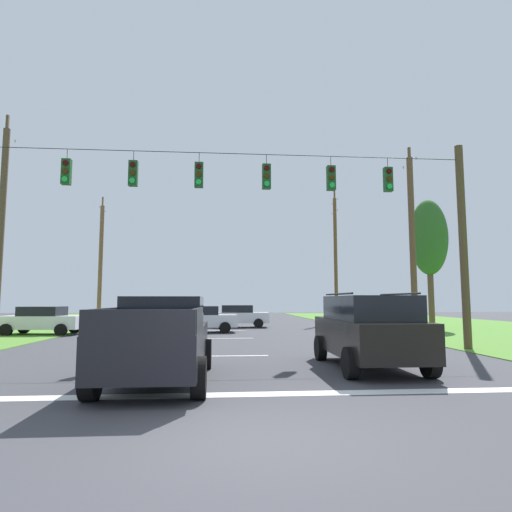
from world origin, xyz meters
TOP-DOWN VIEW (x-y plane):
  - ground_plane at (0.00, 0.00)m, footprint 120.00×120.00m
  - stop_bar_stripe at (0.00, 2.88)m, footprint 16.13×0.45m
  - lane_dash_0 at (0.00, 8.88)m, footprint 2.50×0.15m
  - lane_dash_1 at (0.00, 15.63)m, footprint 2.50×0.15m
  - lane_dash_2 at (0.00, 21.09)m, footprint 2.50×0.15m
  - overhead_signal_span at (-0.17, 9.99)m, footprint 18.75×0.31m
  - pickup_truck at (-1.77, 4.48)m, footprint 2.31×5.41m
  - suv_black at (3.69, 5.90)m, footprint 2.26×4.83m
  - distant_car_crossing_white at (-10.00, 18.66)m, footprint 4.41×2.25m
  - distant_car_oncoming at (0.82, 24.23)m, footprint 4.37×2.16m
  - distant_car_far_parked at (-1.56, 19.66)m, footprint 4.39×2.20m
  - utility_pole_mid_right at (9.41, 15.30)m, footprint 0.31×1.60m
  - utility_pole_far_right at (9.33, 29.78)m, footprint 0.29×1.87m
  - utility_pole_mid_left at (-10.61, 14.94)m, footprint 0.31×1.81m
  - utility_pole_far_left at (-10.41, 31.18)m, footprint 0.34×1.97m
  - tree_roadside_left at (13.63, 21.92)m, footprint 2.45×2.45m

SIDE VIEW (x-z plane):
  - ground_plane at x=0.00m, z-range 0.00..0.00m
  - stop_bar_stripe at x=0.00m, z-range 0.00..0.01m
  - lane_dash_0 at x=0.00m, z-range 0.00..0.01m
  - lane_dash_1 at x=0.00m, z-range 0.00..0.01m
  - lane_dash_2 at x=0.00m, z-range 0.00..0.01m
  - distant_car_crossing_white at x=-10.00m, z-range 0.03..1.55m
  - distant_car_oncoming at x=0.82m, z-range 0.03..1.55m
  - distant_car_far_parked at x=-1.56m, z-range 0.03..1.55m
  - pickup_truck at x=-1.77m, z-range -0.01..1.94m
  - suv_black at x=3.69m, z-range 0.03..2.09m
  - overhead_signal_span at x=-0.17m, z-range 0.64..8.59m
  - utility_pole_mid_right at x=9.41m, z-range -0.14..9.68m
  - utility_pole_far_left at x=-10.41m, z-range -0.25..10.37m
  - utility_pole_mid_left at x=-10.61m, z-range -0.19..10.51m
  - utility_pole_far_right at x=9.33m, z-range -0.05..11.22m
  - tree_roadside_left at x=13.63m, z-range 1.69..10.34m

